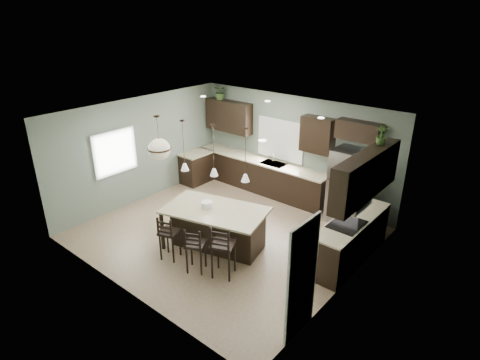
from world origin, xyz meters
name	(u,v)px	position (x,y,z in m)	size (l,w,h in m)	color
ground	(226,233)	(0.00, 0.00, 0.00)	(6.00, 6.00, 0.00)	#9E8466
pantry_door	(302,279)	(2.98, -1.55, 1.02)	(0.04, 0.82, 2.04)	white
window_back	(281,140)	(-0.40, 2.73, 1.55)	(1.35, 0.02, 1.00)	white
window_left	(115,152)	(-2.98, -0.80, 1.55)	(0.02, 1.10, 1.00)	white
left_return_cabs	(196,168)	(-2.70, 1.70, 0.45)	(0.60, 0.90, 0.90)	black
left_return_countertop	(196,153)	(-2.68, 1.70, 0.92)	(0.66, 0.96, 0.04)	beige
back_lower_cabs	(260,176)	(-0.85, 2.45, 0.45)	(4.20, 0.60, 0.90)	black
back_countertop	(260,160)	(-0.85, 2.43, 0.92)	(4.20, 0.66, 0.04)	beige
sink_inset	(273,164)	(-0.40, 2.43, 0.94)	(0.70, 0.45, 0.01)	gray
faucet	(273,159)	(-0.40, 2.40, 1.08)	(0.02, 0.02, 0.28)	silver
back_upper_left	(229,116)	(-2.15, 2.58, 1.95)	(1.55, 0.34, 0.90)	black
back_upper_right	(317,135)	(0.80, 2.58, 1.95)	(0.85, 0.34, 0.90)	black
fridge_header	(358,131)	(1.85, 2.58, 2.25)	(1.05, 0.34, 0.45)	black
right_lower_cabs	(351,240)	(2.70, 0.87, 0.45)	(0.60, 2.35, 0.90)	black
right_countertop	(353,220)	(2.68, 0.87, 0.92)	(0.66, 2.35, 0.04)	beige
cooktop	(347,224)	(2.68, 0.60, 0.94)	(0.58, 0.75, 0.02)	black
wall_oven_front	(332,241)	(2.40, 0.60, 0.45)	(0.01, 0.72, 0.60)	gray
right_upper_cabs	(366,175)	(2.83, 0.87, 1.95)	(0.34, 2.35, 0.90)	black
microwave	(355,198)	(2.78, 0.60, 1.55)	(0.40, 0.75, 0.40)	gray
refrigerator	(350,187)	(1.91, 2.35, 0.93)	(0.90, 0.74, 1.85)	gray
kitchen_island	(216,228)	(0.23, -0.58, 0.46)	(2.16, 1.23, 0.92)	black
serving_dish	(207,205)	(0.03, -0.63, 0.99)	(0.24, 0.24, 0.14)	white
bar_stool_left	(170,237)	(-0.22, -1.50, 0.51)	(0.38, 0.38, 1.01)	black
bar_stool_center	(196,249)	(0.52, -1.46, 0.50)	(0.37, 0.37, 1.01)	black
bar_stool_right	(223,250)	(1.04, -1.22, 0.58)	(0.43, 0.43, 1.16)	black
pendant_left	(184,146)	(-0.45, -0.76, 2.25)	(0.17, 0.17, 1.10)	white
pendant_center	(213,150)	(0.23, -0.58, 2.25)	(0.17, 0.17, 1.10)	white
pendant_right	(245,155)	(0.90, -0.40, 2.25)	(0.17, 0.17, 1.10)	silver
chandelier	(158,138)	(-1.12, -0.87, 2.31)	(0.52, 0.52, 0.99)	beige
plant_back_left	(221,92)	(-2.43, 2.55, 2.63)	(0.42, 0.36, 0.46)	#3A5927
plant_right_wall	(382,135)	(2.80, 1.46, 2.59)	(0.21, 0.21, 0.38)	#3A5826
room_shell	(225,165)	(0.00, 0.00, 1.70)	(6.00, 6.00, 6.00)	slate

